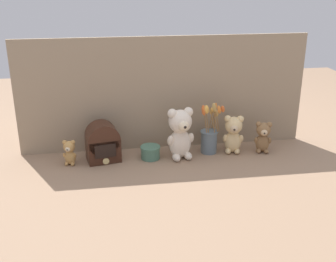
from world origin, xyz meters
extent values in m
plane|color=#8E7056|center=(0.00, 0.00, 0.00)|extent=(4.00, 4.00, 0.00)
cube|color=gray|center=(0.00, 0.17, 0.32)|extent=(1.62, 0.02, 0.64)
ellipsoid|color=beige|center=(0.06, 0.00, 0.08)|extent=(0.14, 0.12, 0.17)
sphere|color=beige|center=(0.06, 0.00, 0.21)|extent=(0.13, 0.13, 0.13)
sphere|color=beige|center=(0.07, -0.05, 0.20)|extent=(0.06, 0.06, 0.06)
sphere|color=black|center=(0.08, -0.07, 0.20)|extent=(0.02, 0.02, 0.02)
sphere|color=beige|center=(0.11, 0.01, 0.26)|extent=(0.05, 0.05, 0.05)
sphere|color=beige|center=(0.02, -0.01, 0.26)|extent=(0.05, 0.05, 0.05)
ellipsoid|color=beige|center=(0.12, 0.00, 0.11)|extent=(0.04, 0.06, 0.07)
ellipsoid|color=beige|center=(0.01, -0.02, 0.11)|extent=(0.04, 0.06, 0.07)
ellipsoid|color=beige|center=(0.10, -0.03, 0.02)|extent=(0.05, 0.07, 0.04)
ellipsoid|color=beige|center=(0.04, -0.04, 0.02)|extent=(0.05, 0.07, 0.04)
ellipsoid|color=#DBBC84|center=(0.37, 0.03, 0.06)|extent=(0.11, 0.09, 0.13)
sphere|color=#DBBC84|center=(0.37, 0.03, 0.16)|extent=(0.10, 0.10, 0.10)
sphere|color=#D1B289|center=(0.36, -0.01, 0.15)|extent=(0.05, 0.05, 0.05)
sphere|color=black|center=(0.36, -0.03, 0.16)|extent=(0.01, 0.01, 0.01)
sphere|color=#DBBC84|center=(0.40, 0.02, 0.20)|extent=(0.04, 0.04, 0.04)
sphere|color=#DBBC84|center=(0.34, 0.04, 0.20)|extent=(0.04, 0.04, 0.04)
ellipsoid|color=#DBBC84|center=(0.41, 0.01, 0.09)|extent=(0.04, 0.05, 0.06)
ellipsoid|color=#DBBC84|center=(0.33, 0.03, 0.09)|extent=(0.04, 0.05, 0.06)
ellipsoid|color=#DBBC84|center=(0.39, 0.00, 0.02)|extent=(0.04, 0.06, 0.03)
ellipsoid|color=#DBBC84|center=(0.34, 0.01, 0.02)|extent=(0.04, 0.06, 0.03)
ellipsoid|color=olive|center=(0.54, 0.01, 0.05)|extent=(0.09, 0.08, 0.10)
sphere|color=olive|center=(0.54, 0.01, 0.13)|extent=(0.08, 0.08, 0.08)
sphere|color=#D1B289|center=(0.53, -0.02, 0.13)|extent=(0.04, 0.04, 0.04)
sphere|color=black|center=(0.53, -0.04, 0.13)|extent=(0.01, 0.01, 0.01)
sphere|color=olive|center=(0.57, 0.00, 0.16)|extent=(0.03, 0.03, 0.03)
sphere|color=olive|center=(0.51, 0.02, 0.16)|extent=(0.03, 0.03, 0.03)
ellipsoid|color=olive|center=(0.57, -0.01, 0.07)|extent=(0.03, 0.04, 0.05)
ellipsoid|color=olive|center=(0.50, 0.01, 0.07)|extent=(0.03, 0.04, 0.05)
ellipsoid|color=olive|center=(0.55, -0.02, 0.01)|extent=(0.04, 0.05, 0.03)
ellipsoid|color=olive|center=(0.51, -0.01, 0.01)|extent=(0.04, 0.05, 0.03)
ellipsoid|color=tan|center=(-0.53, 0.00, 0.04)|extent=(0.07, 0.06, 0.08)
sphere|color=tan|center=(-0.53, 0.00, 0.10)|extent=(0.06, 0.06, 0.06)
sphere|color=beige|center=(-0.53, -0.02, 0.10)|extent=(0.03, 0.03, 0.03)
sphere|color=black|center=(-0.53, -0.03, 0.10)|extent=(0.01, 0.01, 0.01)
sphere|color=tan|center=(-0.51, 0.00, 0.12)|extent=(0.02, 0.02, 0.02)
sphere|color=tan|center=(-0.55, 0.01, 0.12)|extent=(0.02, 0.02, 0.02)
ellipsoid|color=tan|center=(-0.50, -0.01, 0.05)|extent=(0.02, 0.03, 0.04)
ellipsoid|color=tan|center=(-0.56, 0.00, 0.05)|extent=(0.02, 0.03, 0.04)
ellipsoid|color=tan|center=(-0.52, -0.02, 0.01)|extent=(0.03, 0.04, 0.02)
ellipsoid|color=tan|center=(-0.55, -0.01, 0.01)|extent=(0.03, 0.04, 0.02)
cylinder|color=slate|center=(0.24, 0.04, 0.07)|extent=(0.09, 0.09, 0.13)
torus|color=slate|center=(0.24, 0.04, 0.12)|extent=(0.10, 0.10, 0.01)
cylinder|color=olive|center=(0.26, 0.01, 0.20)|extent=(0.04, 0.03, 0.14)
ellipsoid|color=orange|center=(0.27, -0.01, 0.27)|extent=(0.04, 0.04, 0.05)
cylinder|color=olive|center=(0.26, 0.04, 0.18)|extent=(0.01, 0.02, 0.10)
ellipsoid|color=tan|center=(0.27, 0.04, 0.23)|extent=(0.02, 0.03, 0.05)
cylinder|color=olive|center=(0.24, 0.01, 0.21)|extent=(0.04, 0.01, 0.15)
ellipsoid|color=tan|center=(0.25, -0.01, 0.28)|extent=(0.04, 0.03, 0.06)
cylinder|color=olive|center=(0.21, 0.03, 0.19)|extent=(0.02, 0.03, 0.13)
ellipsoid|color=#C65B28|center=(0.19, 0.02, 0.26)|extent=(0.04, 0.04, 0.06)
cylinder|color=olive|center=(0.22, 0.02, 0.20)|extent=(0.02, 0.02, 0.14)
ellipsoid|color=gold|center=(0.21, 0.01, 0.27)|extent=(0.04, 0.04, 0.05)
cylinder|color=olive|center=(0.27, 0.02, 0.20)|extent=(0.04, 0.05, 0.14)
ellipsoid|color=#C65B28|center=(0.29, 0.00, 0.27)|extent=(0.04, 0.04, 0.05)
cylinder|color=olive|center=(0.25, 0.07, 0.18)|extent=(0.02, 0.01, 0.11)
ellipsoid|color=gold|center=(0.25, 0.07, 0.24)|extent=(0.04, 0.03, 0.04)
cylinder|color=olive|center=(0.26, 0.06, 0.19)|extent=(0.02, 0.02, 0.13)
ellipsoid|color=orange|center=(0.27, 0.07, 0.26)|extent=(0.03, 0.03, 0.06)
cube|color=#381E14|center=(-0.35, 0.02, 0.06)|extent=(0.19, 0.15, 0.13)
cylinder|color=#381E14|center=(-0.35, 0.02, 0.13)|extent=(0.19, 0.15, 0.17)
cube|color=black|center=(-0.34, -0.04, 0.08)|extent=(0.11, 0.03, 0.07)
cylinder|color=#D6BC7A|center=(-0.34, -0.04, 0.02)|extent=(0.04, 0.01, 0.03)
cylinder|color=#47705B|center=(-0.10, 0.01, 0.03)|extent=(0.10, 0.10, 0.06)
cylinder|color=#47705B|center=(-0.10, 0.01, 0.06)|extent=(0.11, 0.11, 0.01)
camera|label=1|loc=(-0.31, -2.08, 0.97)|focal=45.00mm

